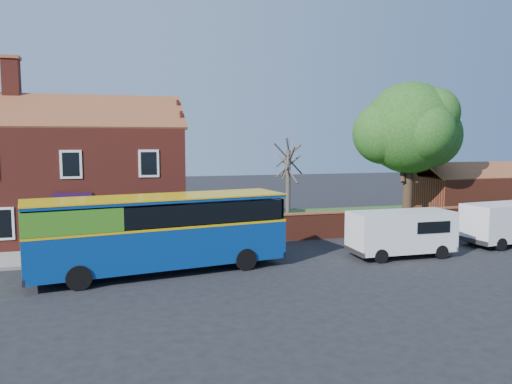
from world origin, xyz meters
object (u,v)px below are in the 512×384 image
object	(u,v)px
large_tree	(409,131)
van_near	(401,231)
van_far	(509,222)
bus	(152,230)

from	to	relation	value
large_tree	van_near	bearing A→B (deg)	-123.41
van_near	van_far	size ratio (longest dim) A/B	0.94
bus	van_far	bearing A→B (deg)	-7.32
van_near	large_tree	world-z (taller)	large_tree
bus	large_tree	world-z (taller)	large_tree
bus	van_near	size ratio (longest dim) A/B	2.20
van_near	van_far	distance (m)	7.44
bus	van_near	bearing A→B (deg)	-10.13
van_near	van_far	bearing A→B (deg)	6.85
van_near	large_tree	bearing A→B (deg)	56.49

